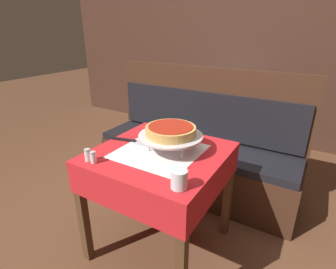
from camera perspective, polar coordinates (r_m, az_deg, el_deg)
name	(u,v)px	position (r m, az deg, el deg)	size (l,w,h in m)	color
ground_plane	(161,243)	(2.00, -1.60, -22.56)	(14.00, 14.00, 0.00)	brown
dining_table_front	(160,168)	(1.63, -1.83, -7.32)	(0.76, 0.76, 0.72)	red
dining_table_rear	(225,100)	(3.20, 12.27, 7.30)	(0.78, 0.78, 0.71)	#194799
booth_bench	(196,156)	(2.40, 6.08, -4.74)	(1.77, 0.48, 1.10)	#3D2316
back_wall_panel	(259,46)	(3.55, 19.21, 17.73)	(6.00, 0.04, 2.40)	#3D2319
pizza_pan_stand	(171,136)	(1.54, 0.57, -0.41)	(0.38, 0.38, 0.10)	#ADADB2
deep_dish_pizza	(171,130)	(1.53, 0.58, 0.89)	(0.30, 0.30, 0.06)	tan
pizza_server	(133,141)	(1.72, -7.57, -1.42)	(0.29, 0.12, 0.01)	#BCBCC1
water_glass_near	(179,179)	(1.22, 2.44, -9.70)	(0.08, 0.08, 0.09)	silver
salt_shaker	(88,155)	(1.52, -17.08, -4.31)	(0.03, 0.03, 0.07)	silver
pepper_shaker	(93,157)	(1.49, -15.97, -4.80)	(0.03, 0.03, 0.07)	silver
condiment_caddy	(233,89)	(3.16, 13.93, 9.64)	(0.12, 0.12, 0.16)	black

